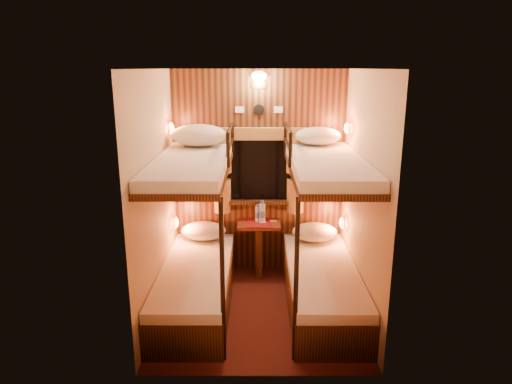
{
  "coord_description": "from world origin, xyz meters",
  "views": [
    {
      "loc": [
        -0.01,
        -4.22,
        2.41
      ],
      "look_at": [
        -0.03,
        0.15,
        1.22
      ],
      "focal_mm": 32.0,
      "sensor_mm": 36.0,
      "label": 1
    }
  ],
  "objects_px": {
    "bottle_right": "(258,214)",
    "bottle_left": "(262,213)",
    "bunk_left": "(195,257)",
    "bunk_right": "(323,257)",
    "table": "(259,242)"
  },
  "relations": [
    {
      "from": "table",
      "to": "bottle_right",
      "type": "distance_m",
      "value": 0.33
    },
    {
      "from": "table",
      "to": "bottle_right",
      "type": "relative_size",
      "value": 3.09
    },
    {
      "from": "bottle_left",
      "to": "bottle_right",
      "type": "height_order",
      "value": "bottle_left"
    },
    {
      "from": "bunk_left",
      "to": "bottle_right",
      "type": "bearing_deg",
      "value": 52.5
    },
    {
      "from": "bottle_right",
      "to": "bunk_right",
      "type": "bearing_deg",
      "value": -51.4
    },
    {
      "from": "bottle_right",
      "to": "table",
      "type": "bearing_deg",
      "value": -74.62
    },
    {
      "from": "bunk_right",
      "to": "bottle_left",
      "type": "bearing_deg",
      "value": 126.81
    },
    {
      "from": "table",
      "to": "bottle_left",
      "type": "bearing_deg",
      "value": 37.09
    },
    {
      "from": "bunk_left",
      "to": "bottle_right",
      "type": "xyz_separation_m",
      "value": [
        0.64,
        0.83,
        0.18
      ]
    },
    {
      "from": "bunk_left",
      "to": "bunk_right",
      "type": "xyz_separation_m",
      "value": [
        1.3,
        0.0,
        0.0
      ]
    },
    {
      "from": "table",
      "to": "bottle_right",
      "type": "height_order",
      "value": "bottle_right"
    },
    {
      "from": "bunk_left",
      "to": "bunk_right",
      "type": "relative_size",
      "value": 1.0
    },
    {
      "from": "bunk_left",
      "to": "bunk_right",
      "type": "bearing_deg",
      "value": 0.0
    },
    {
      "from": "bunk_left",
      "to": "bunk_right",
      "type": "distance_m",
      "value": 1.3
    },
    {
      "from": "bottle_right",
      "to": "bottle_left",
      "type": "bearing_deg",
      "value": -16.66
    }
  ]
}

